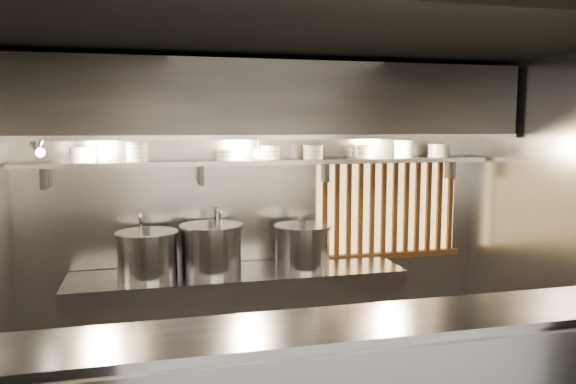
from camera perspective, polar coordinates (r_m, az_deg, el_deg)
name	(u,v)px	position (r m, az deg, el deg)	size (l,w,h in m)	color
ceiling	(305,40)	(3.99, 1.76, 15.19)	(4.50, 4.50, 0.00)	black
wall_back	(263,210)	(5.47, -2.58, -1.82)	(4.50, 4.50, 0.00)	gray
wall_right	(571,227)	(5.11, 26.80, -3.15)	(3.00, 3.00, 0.00)	gray
cooking_bench	(239,319)	(5.29, -4.97, -12.75)	(3.00, 0.70, 0.90)	gray
bowl_shelf	(266,162)	(5.24, -2.22, 3.09)	(4.40, 0.34, 0.04)	gray
exhaust_hood	(271,102)	(5.02, -1.72, 9.15)	(4.40, 0.81, 0.65)	#2D2D30
wood_screen	(388,208)	(5.82, 10.15, -1.59)	(1.56, 0.09, 1.04)	#F3C66D
faucet_left	(141,227)	(5.24, -14.71, -3.44)	(0.04, 0.30, 0.50)	silver
faucet_right	(218,224)	(5.28, -7.09, -3.20)	(0.04, 0.30, 0.50)	silver
heat_lamp	(36,145)	(4.72, -24.19, 4.37)	(0.25, 0.35, 0.20)	gray
pendant_bulb	(258,154)	(5.10, -3.05, 3.90)	(0.09, 0.09, 0.19)	#2D2D30
stock_pot_left	(147,254)	(5.06, -14.11, -6.15)	(0.56, 0.56, 0.44)	gray
stock_pot_mid	(211,248)	(5.12, -7.79, -5.66)	(0.71, 0.71, 0.47)	gray
stock_pot_right	(303,246)	(5.23, 1.49, -5.52)	(0.65, 0.65, 0.44)	gray
bowl_stack_0	(83,155)	(5.15, -20.14, 3.58)	(0.24, 0.24, 0.13)	silver
bowl_stack_1	(137,152)	(5.12, -15.11, 3.95)	(0.20, 0.20, 0.17)	silver
bowl_stack_2	(229,155)	(5.17, -6.03, 3.75)	(0.24, 0.24, 0.09)	silver
bowl_stack_3	(271,152)	(5.24, -1.77, 4.04)	(0.21, 0.21, 0.13)	silver
bowl_stack_4	(313,152)	(5.35, 2.56, 4.08)	(0.20, 0.20, 0.13)	silver
bowl_stack_5	(362,151)	(5.51, 7.54, 4.11)	(0.21, 0.21, 0.13)	silver
bowl_stack_6	(404,149)	(5.68, 11.66, 4.30)	(0.20, 0.20, 0.17)	silver
bowl_stack_7	(439,150)	(5.86, 15.10, 4.09)	(0.23, 0.23, 0.13)	silver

